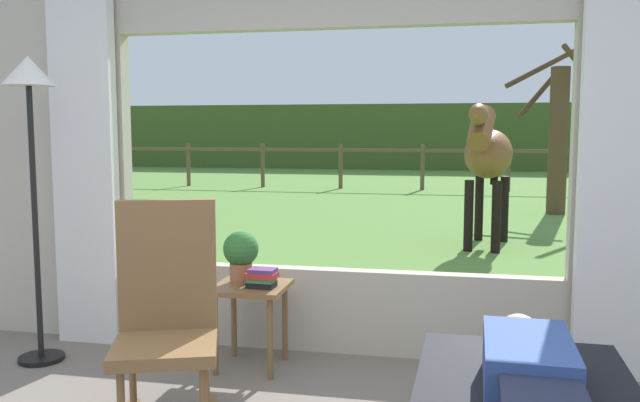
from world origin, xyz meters
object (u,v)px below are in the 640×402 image
Objects in this scene: reclining_person at (533,387)px; potted_plant at (241,253)px; book_stack at (262,278)px; floor_lamp_left at (30,117)px; side_table at (251,300)px; horse at (488,155)px; pasture_tree at (557,134)px; rocking_chair at (167,320)px.

reclining_person is 2.12m from potted_plant.
potted_plant is 1.65× the size of book_stack.
floor_lamp_left is (-2.86, 1.18, 1.02)m from reclining_person.
potted_plant is 0.17× the size of floor_lamp_left.
floor_lamp_left is at bearing -173.48° from side_table.
book_stack is 0.11× the size of horse.
pasture_tree reaches higher than potted_plant.
book_stack reaches higher than side_table.
pasture_tree is at bearing 70.92° from book_stack.
horse is at bearing 90.81° from reclining_person.
rocking_chair is at bearing -31.07° from floor_lamp_left.
potted_plant is 1.54m from floor_lamp_left.
potted_plant is 8.61m from pasture_tree.
reclining_person is 3.26m from floor_lamp_left.
horse is at bearing 52.57° from rocking_chair.
horse reaches higher than rocking_chair.
floor_lamp_left is at bearing 159.20° from reclining_person.
horse is at bearing 71.66° from book_stack.
floor_lamp_left reaches higher than rocking_chair.
floor_lamp_left is at bearing -176.16° from book_stack.
horse is at bearing 69.29° from potted_plant.
rocking_chair is 0.62× the size of horse.
rocking_chair is 3.50× the size of potted_plant.
rocking_chair is at bearing -94.10° from potted_plant.
rocking_chair is 0.95m from potted_plant.
book_stack is 1.73m from floor_lamp_left.
reclining_person is at bearing -98.45° from pasture_tree.
rocking_chair is 0.38× the size of pasture_tree.
rocking_chair is 0.59× the size of floor_lamp_left.
pasture_tree is at bearing 70.25° from side_table.
potted_plant is 0.18× the size of horse.
potted_plant is at bearing 143.13° from side_table.
side_table is 0.29× the size of horse.
floor_lamp_left is at bearing 67.82° from horse.
reclining_person is 7.38× the size of book_stack.
reclining_person is at bearing -41.54° from side_table.
potted_plant is at bearing -110.39° from pasture_tree.
pasture_tree reaches higher than floor_lamp_left.
pasture_tree is at bearing 51.76° from rocking_chair.
reclining_person is 1.28× the size of rocking_chair.
rocking_chair is 5.76× the size of book_stack.
reclining_person is 1.91m from book_stack.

